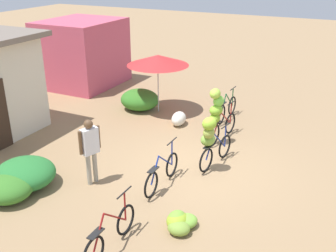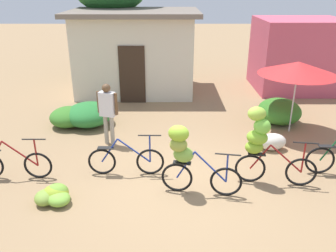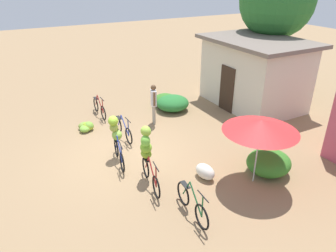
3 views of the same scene
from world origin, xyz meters
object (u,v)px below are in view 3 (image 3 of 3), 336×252
produce_sack (205,172)px  bicycle_rightmost (192,204)px  bicycle_center_loaded (116,135)px  market_umbrella (261,125)px  person_vendor (154,100)px  banana_pile_on_ground (87,126)px  bicycle_near_pile (123,129)px  bicycle_by_shop (147,152)px  tree_behind_building (277,1)px  bicycle_leftmost (99,108)px  building_low (254,73)px

produce_sack → bicycle_rightmost: bearing=-45.6°
bicycle_center_loaded → produce_sack: 3.09m
market_umbrella → person_vendor: bearing=-170.6°
banana_pile_on_ground → bicycle_near_pile: bearing=39.1°
bicycle_near_pile → person_vendor: 1.81m
market_umbrella → bicycle_center_loaded: 4.53m
bicycle_by_shop → bicycle_near_pile: bearing=173.3°
bicycle_by_shop → person_vendor: bearing=151.3°
tree_behind_building → person_vendor: tree_behind_building is taller
bicycle_by_shop → banana_pile_on_ground: bicycle_by_shop is taller
bicycle_by_shop → person_vendor: size_ratio=1.03×
bicycle_leftmost → bicycle_rightmost: bicycle_rightmost is taller
tree_behind_building → produce_sack: tree_behind_building is taller
building_low → market_umbrella: building_low is taller
building_low → bicycle_leftmost: building_low is taller
bicycle_near_pile → person_vendor: size_ratio=1.03×
person_vendor → market_umbrella: bearing=9.4°
tree_behind_building → bicycle_center_loaded: bearing=-73.5°
building_low → bicycle_rightmost: bearing=-51.8°
bicycle_rightmost → banana_pile_on_ground: size_ratio=1.96×
tree_behind_building → person_vendor: 7.71m
building_low → bicycle_by_shop: 7.56m
bicycle_center_loaded → bicycle_by_shop: bicycle_by_shop is taller
tree_behind_building → bicycle_center_loaded: 10.19m
building_low → banana_pile_on_ground: bearing=-97.4°
bicycle_leftmost → bicycle_near_pile: 2.43m
produce_sack → bicycle_leftmost: bearing=-167.0°
market_umbrella → bicycle_rightmost: size_ratio=1.30×
bicycle_leftmost → bicycle_near_pile: bicycle_near_pile is taller
building_low → banana_pile_on_ground: size_ratio=5.71×
person_vendor → produce_sack: bearing=-4.6°
bicycle_by_shop → bicycle_center_loaded: bearing=-166.3°
bicycle_center_loaded → bicycle_by_shop: size_ratio=0.95×
bicycle_rightmost → person_vendor: (-5.42, 1.57, 0.65)m
market_umbrella → bicycle_leftmost: 7.47m
bicycle_near_pile → bicycle_center_loaded: (1.29, -0.72, 0.53)m
market_umbrella → person_vendor: market_umbrella is taller
bicycle_leftmost → produce_sack: size_ratio=2.40×
bicycle_near_pile → building_low: bearing=92.8°
produce_sack → banana_pile_on_ground: bearing=-155.0°
bicycle_center_loaded → market_umbrella: bearing=44.9°
market_umbrella → bicycle_by_shop: size_ratio=1.24×
bicycle_near_pile → bicycle_leftmost: bearing=-176.0°
bicycle_by_shop → produce_sack: bicycle_by_shop is taller
market_umbrella → produce_sack: market_umbrella is taller
market_umbrella → banana_pile_on_ground: bearing=-148.9°
bicycle_rightmost → produce_sack: bearing=134.4°
tree_behind_building → bicycle_by_shop: 10.36m
market_umbrella → bicycle_leftmost: (-6.85, -2.57, -1.51)m
produce_sack → person_vendor: 4.31m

